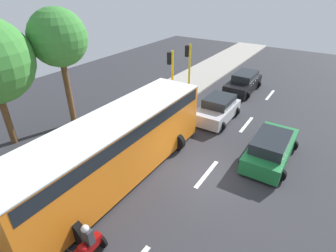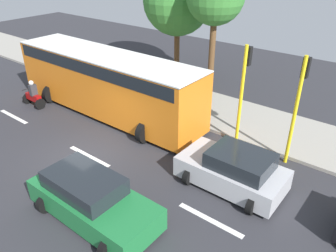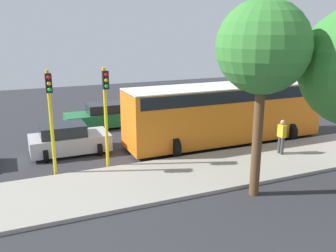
# 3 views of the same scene
# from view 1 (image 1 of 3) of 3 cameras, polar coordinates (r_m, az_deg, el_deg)

# --- Properties ---
(ground_plane) EXTENTS (40.00, 60.00, 0.10)m
(ground_plane) POSITION_cam_1_polar(r_m,az_deg,el_deg) (13.41, 8.28, -10.29)
(ground_plane) COLOR #2D2D33
(sidewalk) EXTENTS (4.00, 60.00, 0.15)m
(sidewalk) POSITION_cam_1_polar(r_m,az_deg,el_deg) (16.79, -13.75, -1.54)
(sidewalk) COLOR #9E998E
(sidewalk) RESTS_ON ground
(lane_stripe_far_north) EXTENTS (0.20, 2.40, 0.01)m
(lane_stripe_far_north) POSITION_cam_1_polar(r_m,az_deg,el_deg) (23.55, 21.00, 6.21)
(lane_stripe_far_north) COLOR white
(lane_stripe_far_north) RESTS_ON ground
(lane_stripe_north) EXTENTS (0.20, 2.40, 0.01)m
(lane_stripe_north) POSITION_cam_1_polar(r_m,az_deg,el_deg) (18.18, 16.43, 0.32)
(lane_stripe_north) COLOR white
(lane_stripe_north) RESTS_ON ground
(lane_stripe_mid) EXTENTS (0.20, 2.40, 0.01)m
(lane_stripe_mid) POSITION_cam_1_polar(r_m,az_deg,el_deg) (13.37, 8.30, -10.11)
(lane_stripe_mid) COLOR white
(lane_stripe_mid) RESTS_ON ground
(car_green) EXTENTS (2.28, 4.56, 1.52)m
(car_green) POSITION_cam_1_polar(r_m,az_deg,el_deg) (14.78, 21.12, -4.42)
(car_green) COLOR #1E7238
(car_green) RESTS_ON ground
(car_black) EXTENTS (2.27, 4.55, 1.52)m
(car_black) POSITION_cam_1_polar(r_m,az_deg,el_deg) (23.52, 15.84, 8.89)
(car_black) COLOR black
(car_black) RESTS_ON ground
(car_silver) EXTENTS (2.36, 3.84, 1.52)m
(car_silver) POSITION_cam_1_polar(r_m,az_deg,el_deg) (18.15, 10.48, 3.52)
(car_silver) COLOR #B7B7BC
(car_silver) RESTS_ON ground
(city_bus) EXTENTS (3.20, 11.00, 3.16)m
(city_bus) POSITION_cam_1_polar(r_m,az_deg,el_deg) (12.22, -11.19, -3.92)
(city_bus) COLOR orange
(city_bus) RESTS_ON ground
(motorcycle) EXTENTS (0.60, 1.30, 1.53)m
(motorcycle) POSITION_cam_1_polar(r_m,az_deg,el_deg) (10.01, -16.97, -23.32)
(motorcycle) COLOR black
(motorcycle) RESTS_ON ground
(pedestrian_near_signal) EXTENTS (0.40, 0.24, 1.69)m
(pedestrian_near_signal) POSITION_cam_1_polar(r_m,az_deg,el_deg) (14.12, -23.66, -4.97)
(pedestrian_near_signal) COLOR #3F3F3F
(pedestrian_near_signal) RESTS_ON sidewalk
(traffic_light_corner) EXTENTS (0.49, 0.24, 4.50)m
(traffic_light_corner) POSITION_cam_1_polar(r_m,az_deg,el_deg) (19.33, 4.35, 12.56)
(traffic_light_corner) COLOR yellow
(traffic_light_corner) RESTS_ON ground
(traffic_light_midblock) EXTENTS (0.49, 0.24, 4.50)m
(traffic_light_midblock) POSITION_cam_1_polar(r_m,az_deg,el_deg) (17.45, 0.67, 10.82)
(traffic_light_midblock) COLOR yellow
(traffic_light_midblock) RESTS_ON ground
(street_tree_center) EXTENTS (3.26, 3.26, 7.11)m
(street_tree_center) POSITION_cam_1_polar(r_m,az_deg,el_deg) (16.88, -22.42, 16.91)
(street_tree_center) COLOR brown
(street_tree_center) RESTS_ON ground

